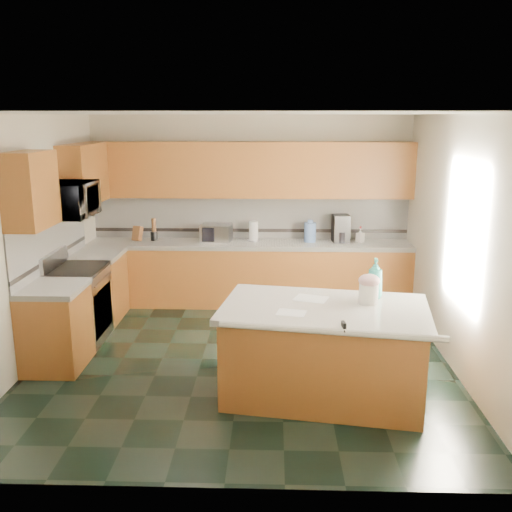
{
  "coord_description": "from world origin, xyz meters",
  "views": [
    {
      "loc": [
        0.36,
        -5.97,
        2.66
      ],
      "look_at": [
        0.15,
        0.35,
        1.12
      ],
      "focal_mm": 40.0,
      "sensor_mm": 36.0,
      "label": 1
    }
  ],
  "objects_px": {
    "island_base": "(323,354)",
    "soap_bottle_island": "(375,278)",
    "treat_jar": "(369,293)",
    "island_top": "(325,309)",
    "knife_block": "(137,234)",
    "toaster_oven": "(216,233)",
    "coffee_maker": "(341,228)"
  },
  "relations": [
    {
      "from": "toaster_oven",
      "to": "knife_block",
      "type": "bearing_deg",
      "value": -171.7
    },
    {
      "from": "toaster_oven",
      "to": "coffee_maker",
      "type": "relative_size",
      "value": 1.09
    },
    {
      "from": "island_base",
      "to": "knife_block",
      "type": "distance_m",
      "value": 3.83
    },
    {
      "from": "island_top",
      "to": "treat_jar",
      "type": "xyz_separation_m",
      "value": [
        0.43,
        0.11,
        0.13
      ]
    },
    {
      "from": "island_base",
      "to": "knife_block",
      "type": "bearing_deg",
      "value": 139.62
    },
    {
      "from": "treat_jar",
      "to": "toaster_oven",
      "type": "xyz_separation_m",
      "value": [
        -1.74,
        2.76,
        0.03
      ]
    },
    {
      "from": "treat_jar",
      "to": "toaster_oven",
      "type": "relative_size",
      "value": 0.46
    },
    {
      "from": "island_top",
      "to": "knife_block",
      "type": "bearing_deg",
      "value": 139.62
    },
    {
      "from": "island_top",
      "to": "coffee_maker",
      "type": "distance_m",
      "value": 2.95
    },
    {
      "from": "treat_jar",
      "to": "toaster_oven",
      "type": "height_order",
      "value": "toaster_oven"
    },
    {
      "from": "knife_block",
      "to": "coffee_maker",
      "type": "bearing_deg",
      "value": 17.91
    },
    {
      "from": "island_base",
      "to": "soap_bottle_island",
      "type": "relative_size",
      "value": 4.58
    },
    {
      "from": "island_top",
      "to": "treat_jar",
      "type": "bearing_deg",
      "value": 23.46
    },
    {
      "from": "island_top",
      "to": "toaster_oven",
      "type": "height_order",
      "value": "toaster_oven"
    },
    {
      "from": "soap_bottle_island",
      "to": "knife_block",
      "type": "relative_size",
      "value": 1.9
    },
    {
      "from": "knife_block",
      "to": "toaster_oven",
      "type": "distance_m",
      "value": 1.15
    },
    {
      "from": "island_top",
      "to": "toaster_oven",
      "type": "relative_size",
      "value": 4.57
    },
    {
      "from": "island_base",
      "to": "island_top",
      "type": "xyz_separation_m",
      "value": [
        0.0,
        0.0,
        0.46
      ]
    },
    {
      "from": "toaster_oven",
      "to": "coffee_maker",
      "type": "height_order",
      "value": "coffee_maker"
    },
    {
      "from": "soap_bottle_island",
      "to": "knife_block",
      "type": "xyz_separation_m",
      "value": [
        -2.97,
        2.59,
        -0.09
      ]
    },
    {
      "from": "treat_jar",
      "to": "island_top",
      "type": "bearing_deg",
      "value": -153.62
    },
    {
      "from": "treat_jar",
      "to": "knife_block",
      "type": "height_order",
      "value": "knife_block"
    },
    {
      "from": "island_top",
      "to": "treat_jar",
      "type": "relative_size",
      "value": 10.0
    },
    {
      "from": "soap_bottle_island",
      "to": "island_base",
      "type": "bearing_deg",
      "value": -151.14
    },
    {
      "from": "knife_block",
      "to": "island_top",
      "type": "bearing_deg",
      "value": -32.07
    },
    {
      "from": "knife_block",
      "to": "coffee_maker",
      "type": "height_order",
      "value": "coffee_maker"
    },
    {
      "from": "knife_block",
      "to": "coffee_maker",
      "type": "relative_size",
      "value": 0.54
    },
    {
      "from": "knife_block",
      "to": "coffee_maker",
      "type": "xyz_separation_m",
      "value": [
        2.93,
        0.03,
        0.09
      ]
    },
    {
      "from": "toaster_oven",
      "to": "coffee_maker",
      "type": "xyz_separation_m",
      "value": [
        1.79,
        0.03,
        0.07
      ]
    },
    {
      "from": "island_base",
      "to": "knife_block",
      "type": "xyz_separation_m",
      "value": [
        -2.46,
        2.87,
        0.6
      ]
    },
    {
      "from": "island_base",
      "to": "treat_jar",
      "type": "height_order",
      "value": "treat_jar"
    },
    {
      "from": "soap_bottle_island",
      "to": "toaster_oven",
      "type": "xyz_separation_m",
      "value": [
        -1.83,
        2.59,
        -0.08
      ]
    }
  ]
}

